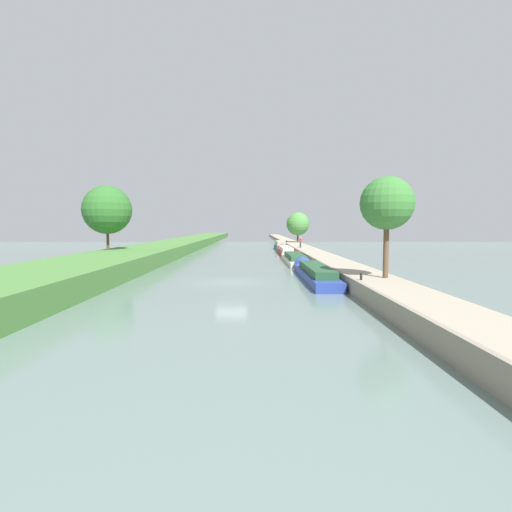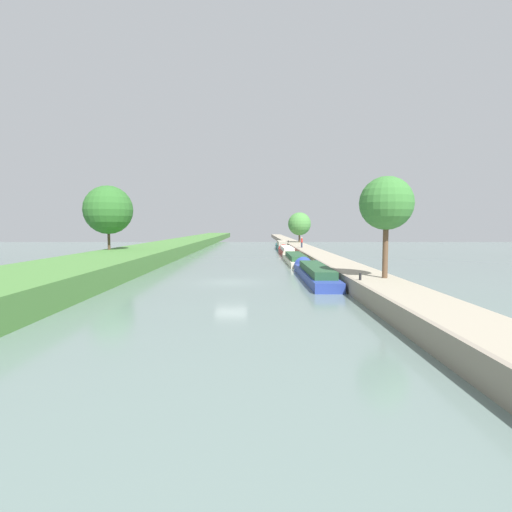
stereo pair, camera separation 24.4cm
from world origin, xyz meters
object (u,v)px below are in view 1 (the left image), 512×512
at_px(narrowboat_red, 285,251).
at_px(narrowboat_cream, 293,258).
at_px(narrowboat_blue, 314,273).
at_px(narrowboat_teal, 280,246).
at_px(person_walking, 300,242).
at_px(mooring_bollard_far, 287,241).
at_px(mooring_bollard_near, 361,277).

bearing_deg(narrowboat_red, narrowboat_cream, -90.47).
height_order(narrowboat_blue, narrowboat_teal, narrowboat_teal).
distance_m(narrowboat_red, person_walking, 2.82).
distance_m(narrowboat_cream, narrowboat_red, 14.62).
height_order(narrowboat_blue, mooring_bollard_far, mooring_bollard_far).
bearing_deg(mooring_bollard_far, narrowboat_red, -95.47).
bearing_deg(mooring_bollard_far, narrowboat_blue, -92.06).
relative_size(narrowboat_blue, person_walking, 9.19).
bearing_deg(narrowboat_teal, narrowboat_cream, -90.33).
height_order(narrowboat_cream, mooring_bollard_far, mooring_bollard_far).
xyz_separation_m(narrowboat_blue, narrowboat_red, (-0.04, 30.45, -0.03)).
relative_size(narrowboat_blue, narrowboat_cream, 1.00).
bearing_deg(narrowboat_cream, narrowboat_blue, -89.43).
xyz_separation_m(narrowboat_red, narrowboat_teal, (0.04, 13.24, 0.15)).
bearing_deg(narrowboat_teal, narrowboat_red, -90.17).
relative_size(mooring_bollard_near, mooring_bollard_far, 1.00).
xyz_separation_m(narrowboat_cream, narrowboat_red, (0.12, 14.62, 0.03)).
distance_m(mooring_bollard_near, mooring_bollard_far, 57.93).
bearing_deg(person_walking, mooring_bollard_far, 91.76).
distance_m(narrowboat_teal, mooring_bollard_far, 6.02).
relative_size(narrowboat_red, mooring_bollard_far, 32.76).
bearing_deg(mooring_bollard_near, person_walking, 89.12).
distance_m(narrowboat_blue, narrowboat_cream, 15.83).
bearing_deg(mooring_bollard_far, person_walking, -88.24).
xyz_separation_m(narrowboat_teal, person_walking, (2.37, -13.63, 1.26)).
xyz_separation_m(narrowboat_red, person_walking, (2.41, -0.39, 1.40)).
distance_m(narrowboat_red, narrowboat_teal, 13.24).
height_order(narrowboat_cream, narrowboat_teal, narrowboat_teal).
distance_m(narrowboat_teal, mooring_bollard_near, 52.24).
bearing_deg(narrowboat_teal, narrowboat_blue, -90.00).
height_order(person_walking, mooring_bollard_far, person_walking).
distance_m(narrowboat_blue, mooring_bollard_near, 8.73).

